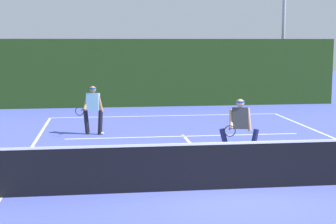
# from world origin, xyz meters

# --- Properties ---
(ground_plane) EXTENTS (80.00, 80.00, 0.00)m
(ground_plane) POSITION_xyz_m (0.00, 0.00, 0.00)
(ground_plane) COLOR #4C58C0
(court_line_baseline_far) EXTENTS (9.49, 0.10, 0.01)m
(court_line_baseline_far) POSITION_xyz_m (0.00, 10.87, 0.00)
(court_line_baseline_far) COLOR white
(court_line_baseline_far) RESTS_ON ground_plane
(court_line_sideline_left) EXTENTS (0.10, 21.73, 0.01)m
(court_line_sideline_left) POSITION_xyz_m (-4.74, 0.00, 0.00)
(court_line_sideline_left) COLOR white
(court_line_sideline_left) RESTS_ON ground_plane
(court_line_service) EXTENTS (7.73, 0.10, 0.01)m
(court_line_service) POSITION_xyz_m (0.00, 6.15, 0.00)
(court_line_service) COLOR white
(court_line_service) RESTS_ON ground_plane
(court_line_centre) EXTENTS (0.10, 6.40, 0.01)m
(court_line_centre) POSITION_xyz_m (0.00, 3.20, 0.00)
(court_line_centre) COLOR white
(court_line_centre) RESTS_ON ground_plane
(tennis_net) EXTENTS (10.40, 0.09, 1.08)m
(tennis_net) POSITION_xyz_m (0.00, 0.00, 0.52)
(tennis_net) COLOR #1E4723
(tennis_net) RESTS_ON ground_plane
(player_near) EXTENTS (1.06, 0.87, 1.61)m
(player_near) POSITION_xyz_m (0.93, 2.75, 0.88)
(player_near) COLOR #1E234C
(player_near) RESTS_ON ground_plane
(player_far) EXTENTS (0.95, 0.86, 1.63)m
(player_far) POSITION_xyz_m (-2.96, 6.90, 0.90)
(player_far) COLOR black
(player_far) RESTS_ON ground_plane
(tennis_ball) EXTENTS (0.07, 0.07, 0.07)m
(tennis_ball) POSITION_xyz_m (2.37, 3.52, 0.03)
(tennis_ball) COLOR #D1E033
(tennis_ball) RESTS_ON ground_plane
(back_fence_windscreen) EXTENTS (17.45, 0.12, 3.20)m
(back_fence_windscreen) POSITION_xyz_m (0.00, 13.98, 1.60)
(back_fence_windscreen) COLOR #203C14
(back_fence_windscreen) RESTS_ON ground_plane
(light_pole) EXTENTS (0.55, 0.44, 6.39)m
(light_pole) POSITION_xyz_m (6.56, 15.10, 4.00)
(light_pole) COLOR #9EA39E
(light_pole) RESTS_ON ground_plane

